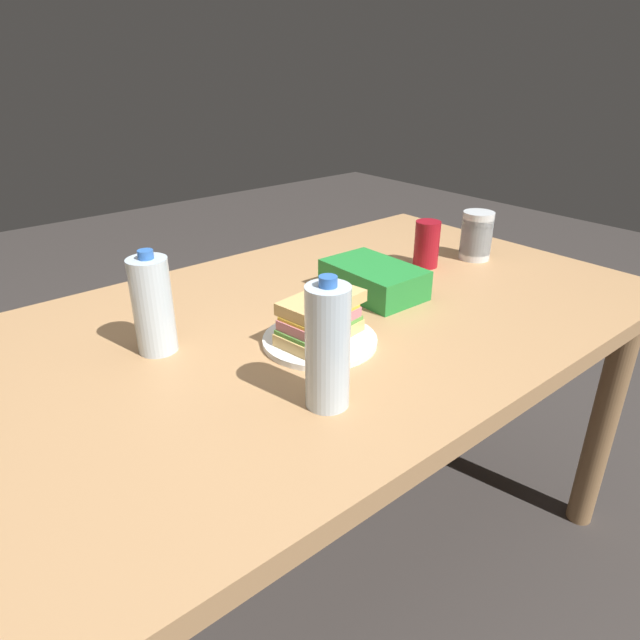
% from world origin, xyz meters
% --- Properties ---
extents(ground_plane, '(8.00, 8.00, 0.00)m').
position_xyz_m(ground_plane, '(0.00, 0.00, 0.00)').
color(ground_plane, '#383330').
extents(dining_table, '(1.72, 0.92, 0.75)m').
position_xyz_m(dining_table, '(0.00, 0.00, 0.66)').
color(dining_table, tan).
rests_on(dining_table, ground_plane).
extents(paper_plate, '(0.23, 0.23, 0.01)m').
position_xyz_m(paper_plate, '(0.00, -0.10, 0.75)').
color(paper_plate, white).
rests_on(paper_plate, dining_table).
extents(sandwich, '(0.19, 0.12, 0.08)m').
position_xyz_m(sandwich, '(0.00, -0.10, 0.80)').
color(sandwich, '#DBB26B').
rests_on(sandwich, paper_plate).
extents(soda_can_red, '(0.07, 0.07, 0.12)m').
position_xyz_m(soda_can_red, '(0.50, 0.06, 0.81)').
color(soda_can_red, maroon).
rests_on(soda_can_red, dining_table).
extents(chip_bag, '(0.15, 0.23, 0.07)m').
position_xyz_m(chip_bag, '(0.26, 0.01, 0.78)').
color(chip_bag, '#268C38').
rests_on(chip_bag, dining_table).
extents(water_bottle_tall, '(0.07, 0.07, 0.20)m').
position_xyz_m(water_bottle_tall, '(-0.26, 0.08, 0.84)').
color(water_bottle_tall, silver).
rests_on(water_bottle_tall, dining_table).
extents(plastic_cup_stack, '(0.08, 0.08, 0.13)m').
position_xyz_m(plastic_cup_stack, '(0.65, 0.01, 0.81)').
color(plastic_cup_stack, silver).
rests_on(plastic_cup_stack, dining_table).
extents(water_bottle_spare, '(0.07, 0.07, 0.22)m').
position_xyz_m(water_bottle_spare, '(-0.13, -0.27, 0.85)').
color(water_bottle_spare, silver).
rests_on(water_bottle_spare, dining_table).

